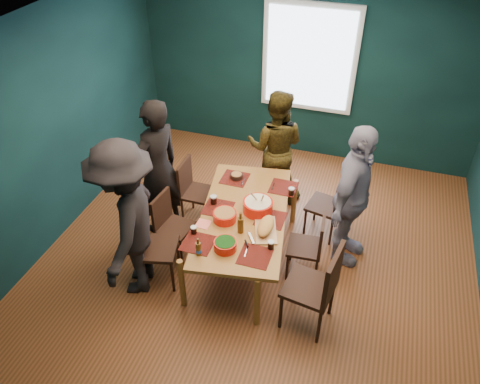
% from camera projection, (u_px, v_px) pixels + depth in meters
% --- Properties ---
extents(room, '(5.01, 5.01, 2.71)m').
position_uv_depth(room, '(269.00, 148.00, 5.04)').
color(room, brown).
rests_on(room, ground).
extents(dining_table, '(1.22, 1.98, 0.71)m').
position_uv_depth(dining_table, '(244.00, 218.00, 5.24)').
color(dining_table, '#A36B31').
rests_on(dining_table, floor).
extents(chair_left_far, '(0.39, 0.39, 0.86)m').
position_uv_depth(chair_left_far, '(192.00, 187.00, 5.94)').
color(chair_left_far, black).
rests_on(chair_left_far, floor).
extents(chair_left_mid, '(0.41, 0.41, 0.82)m').
position_uv_depth(chair_left_mid, '(169.00, 220.00, 5.45)').
color(chair_left_mid, black).
rests_on(chair_left_mid, floor).
extents(chair_left_near, '(0.53, 0.53, 0.96)m').
position_uv_depth(chair_left_near, '(147.00, 241.00, 5.05)').
color(chair_left_near, black).
rests_on(chair_left_near, floor).
extents(chair_right_far, '(0.48, 0.48, 0.89)m').
position_uv_depth(chair_right_far, '(332.00, 202.00, 5.66)').
color(chair_right_far, black).
rests_on(chair_right_far, floor).
extents(chair_right_mid, '(0.40, 0.40, 0.83)m').
position_uv_depth(chair_right_mid, '(312.00, 243.00, 5.15)').
color(chair_right_mid, black).
rests_on(chair_right_mid, floor).
extents(chair_right_near, '(0.54, 0.54, 1.04)m').
position_uv_depth(chair_right_near, '(320.00, 284.00, 4.51)').
color(chair_right_near, black).
rests_on(chair_right_near, floor).
extents(person_far_left, '(0.64, 0.77, 1.79)m').
position_uv_depth(person_far_left, '(158.00, 169.00, 5.56)').
color(person_far_left, black).
rests_on(person_far_left, floor).
extents(person_back, '(0.82, 0.67, 1.59)m').
position_uv_depth(person_back, '(276.00, 147.00, 6.15)').
color(person_back, black).
rests_on(person_back, floor).
extents(person_right, '(0.65, 1.10, 1.76)m').
position_uv_depth(person_right, '(352.00, 197.00, 5.15)').
color(person_right, silver).
rests_on(person_right, floor).
extents(person_near_left, '(0.94, 1.32, 1.84)m').
position_uv_depth(person_near_left, '(127.00, 221.00, 4.77)').
color(person_near_left, black).
rests_on(person_near_left, floor).
extents(bowl_salad, '(0.26, 0.26, 0.11)m').
position_uv_depth(bowl_salad, '(225.00, 216.00, 5.08)').
color(bowl_salad, red).
rests_on(bowl_salad, dining_table).
extents(bowl_dumpling, '(0.33, 0.33, 0.31)m').
position_uv_depth(bowl_dumpling, '(258.00, 206.00, 5.19)').
color(bowl_dumpling, red).
rests_on(bowl_dumpling, dining_table).
extents(bowl_herbs, '(0.24, 0.24, 0.10)m').
position_uv_depth(bowl_herbs, '(225.00, 245.00, 4.72)').
color(bowl_herbs, red).
rests_on(bowl_herbs, dining_table).
extents(cutting_board, '(0.35, 0.57, 0.12)m').
position_uv_depth(cutting_board, '(266.00, 227.00, 4.94)').
color(cutting_board, tan).
rests_on(cutting_board, dining_table).
extents(small_bowl, '(0.15, 0.15, 0.06)m').
position_uv_depth(small_bowl, '(237.00, 176.00, 5.72)').
color(small_bowl, black).
rests_on(small_bowl, dining_table).
extents(beer_bottle_a, '(0.06, 0.06, 0.21)m').
position_uv_depth(beer_bottle_a, '(198.00, 249.00, 4.64)').
color(beer_bottle_a, '#4D300D').
rests_on(beer_bottle_a, dining_table).
extents(beer_bottle_b, '(0.07, 0.07, 0.26)m').
position_uv_depth(beer_bottle_b, '(241.00, 225.00, 4.90)').
color(beer_bottle_b, '#4D300D').
rests_on(beer_bottle_b, dining_table).
extents(cola_glass_a, '(0.07, 0.07, 0.09)m').
position_uv_depth(cola_glass_a, '(194.00, 230.00, 4.91)').
color(cola_glass_a, black).
rests_on(cola_glass_a, dining_table).
extents(cola_glass_b, '(0.07, 0.07, 0.09)m').
position_uv_depth(cola_glass_b, '(271.00, 245.00, 4.73)').
color(cola_glass_b, black).
rests_on(cola_glass_b, dining_table).
extents(cola_glass_c, '(0.07, 0.07, 0.10)m').
position_uv_depth(cola_glass_c, '(291.00, 191.00, 5.44)').
color(cola_glass_c, black).
rests_on(cola_glass_c, dining_table).
extents(cola_glass_d, '(0.08, 0.08, 0.11)m').
position_uv_depth(cola_glass_d, '(214.00, 200.00, 5.30)').
color(cola_glass_d, black).
rests_on(cola_glass_d, dining_table).
extents(napkin_a, '(0.19, 0.19, 0.00)m').
position_uv_depth(napkin_a, '(273.00, 216.00, 5.17)').
color(napkin_a, '#FE796B').
rests_on(napkin_a, dining_table).
extents(napkin_b, '(0.15, 0.15, 0.00)m').
position_uv_depth(napkin_b, '(203.00, 224.00, 5.06)').
color(napkin_b, '#FE796B').
rests_on(napkin_b, dining_table).
extents(napkin_c, '(0.16, 0.16, 0.00)m').
position_uv_depth(napkin_c, '(260.00, 261.00, 4.62)').
color(napkin_c, '#FE796B').
rests_on(napkin_c, dining_table).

